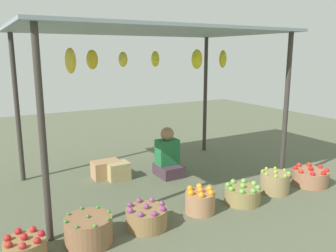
{
  "coord_description": "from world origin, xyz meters",
  "views": [
    {
      "loc": [
        -2.27,
        -4.5,
        1.92
      ],
      "look_at": [
        0.0,
        -0.51,
        0.95
      ],
      "focal_mm": 37.19,
      "sensor_mm": 36.0,
      "label": 1
    }
  ],
  "objects_px": {
    "basket_red_apples": "(25,249)",
    "wooden_crate_near_vendor": "(106,169)",
    "vendor_person": "(168,157)",
    "basket_green_apples": "(242,195)",
    "basket_limes": "(275,182)",
    "basket_green_chilies": "(89,230)",
    "basket_red_tomatoes": "(310,177)",
    "basket_oranges": "(200,201)",
    "wooden_crate_stacked_rear": "(118,171)",
    "basket_purple_onions": "(147,217)"
  },
  "relations": [
    {
      "from": "basket_limes",
      "to": "wooden_crate_stacked_rear",
      "type": "xyz_separation_m",
      "value": [
        -1.72,
        1.56,
        -0.01
      ]
    },
    {
      "from": "basket_oranges",
      "to": "wooden_crate_near_vendor",
      "type": "xyz_separation_m",
      "value": [
        -0.59,
        1.72,
        -0.01
      ]
    },
    {
      "from": "basket_oranges",
      "to": "wooden_crate_stacked_rear",
      "type": "height_order",
      "value": "basket_oranges"
    },
    {
      "from": "basket_limes",
      "to": "basket_red_tomatoes",
      "type": "bearing_deg",
      "value": -4.61
    },
    {
      "from": "basket_red_apples",
      "to": "wooden_crate_near_vendor",
      "type": "bearing_deg",
      "value": 50.76
    },
    {
      "from": "basket_green_chilies",
      "to": "basket_limes",
      "type": "distance_m",
      "value": 2.67
    },
    {
      "from": "basket_red_tomatoes",
      "to": "wooden_crate_stacked_rear",
      "type": "distance_m",
      "value": 2.88
    },
    {
      "from": "wooden_crate_stacked_rear",
      "to": "basket_red_tomatoes",
      "type": "bearing_deg",
      "value": -33.96
    },
    {
      "from": "basket_green_apples",
      "to": "basket_red_tomatoes",
      "type": "relative_size",
      "value": 0.9
    },
    {
      "from": "vendor_person",
      "to": "basket_oranges",
      "type": "xyz_separation_m",
      "value": [
        -0.31,
        -1.33,
        -0.16
      ]
    },
    {
      "from": "vendor_person",
      "to": "basket_purple_onions",
      "type": "height_order",
      "value": "vendor_person"
    },
    {
      "from": "basket_green_chilies",
      "to": "basket_red_tomatoes",
      "type": "relative_size",
      "value": 0.95
    },
    {
      "from": "basket_red_tomatoes",
      "to": "basket_green_apples",
      "type": "bearing_deg",
      "value": 179.65
    },
    {
      "from": "wooden_crate_near_vendor",
      "to": "basket_red_apples",
      "type": "bearing_deg",
      "value": -129.24
    },
    {
      "from": "wooden_crate_near_vendor",
      "to": "vendor_person",
      "type": "bearing_deg",
      "value": -23.3
    },
    {
      "from": "basket_oranges",
      "to": "basket_green_chilies",
      "type": "bearing_deg",
      "value": -178.85
    },
    {
      "from": "basket_red_tomatoes",
      "to": "wooden_crate_stacked_rear",
      "type": "bearing_deg",
      "value": 146.04
    },
    {
      "from": "basket_red_tomatoes",
      "to": "wooden_crate_near_vendor",
      "type": "height_order",
      "value": "basket_red_tomatoes"
    },
    {
      "from": "basket_green_chilies",
      "to": "basket_limes",
      "type": "xyz_separation_m",
      "value": [
        2.67,
        0.03,
        -0.0
      ]
    },
    {
      "from": "vendor_person",
      "to": "wooden_crate_near_vendor",
      "type": "distance_m",
      "value": 0.99
    },
    {
      "from": "basket_red_tomatoes",
      "to": "wooden_crate_stacked_rear",
      "type": "xyz_separation_m",
      "value": [
        -2.39,
        1.61,
        0.02
      ]
    },
    {
      "from": "basket_red_tomatoes",
      "to": "vendor_person",
      "type": "bearing_deg",
      "value": 139.63
    },
    {
      "from": "basket_oranges",
      "to": "basket_limes",
      "type": "distance_m",
      "value": 1.27
    },
    {
      "from": "basket_purple_onions",
      "to": "basket_oranges",
      "type": "height_order",
      "value": "basket_oranges"
    },
    {
      "from": "basket_red_apples",
      "to": "basket_green_apples",
      "type": "bearing_deg",
      "value": -0.58
    },
    {
      "from": "basket_purple_onions",
      "to": "wooden_crate_near_vendor",
      "type": "bearing_deg",
      "value": 85.04
    },
    {
      "from": "basket_limes",
      "to": "wooden_crate_near_vendor",
      "type": "height_order",
      "value": "basket_limes"
    },
    {
      "from": "basket_green_chilies",
      "to": "vendor_person",
      "type": "bearing_deg",
      "value": 38.6
    },
    {
      "from": "basket_red_apples",
      "to": "wooden_crate_stacked_rear",
      "type": "height_order",
      "value": "basket_red_apples"
    },
    {
      "from": "basket_red_apples",
      "to": "basket_limes",
      "type": "distance_m",
      "value": 3.28
    },
    {
      "from": "vendor_person",
      "to": "basket_oranges",
      "type": "relative_size",
      "value": 2.12
    },
    {
      "from": "basket_green_apples",
      "to": "basket_limes",
      "type": "bearing_deg",
      "value": 4.16
    },
    {
      "from": "basket_limes",
      "to": "wooden_crate_stacked_rear",
      "type": "height_order",
      "value": "basket_limes"
    },
    {
      "from": "basket_purple_onions",
      "to": "basket_green_apples",
      "type": "relative_size",
      "value": 1.0
    },
    {
      "from": "basket_red_apples",
      "to": "basket_purple_onions",
      "type": "height_order",
      "value": "basket_purple_onions"
    },
    {
      "from": "basket_red_apples",
      "to": "wooden_crate_near_vendor",
      "type": "distance_m",
      "value": 2.25
    },
    {
      "from": "basket_limes",
      "to": "wooden_crate_near_vendor",
      "type": "xyz_separation_m",
      "value": [
        -1.86,
        1.72,
        -0.01
      ]
    },
    {
      "from": "vendor_person",
      "to": "basket_green_apples",
      "type": "relative_size",
      "value": 1.68
    },
    {
      "from": "vendor_person",
      "to": "basket_green_chilies",
      "type": "relative_size",
      "value": 1.6
    },
    {
      "from": "wooden_crate_near_vendor",
      "to": "wooden_crate_stacked_rear",
      "type": "height_order",
      "value": "wooden_crate_near_vendor"
    },
    {
      "from": "basket_purple_onions",
      "to": "basket_green_chilies",
      "type": "bearing_deg",
      "value": -179.18
    },
    {
      "from": "basket_oranges",
      "to": "basket_purple_onions",
      "type": "bearing_deg",
      "value": -178.55
    },
    {
      "from": "basket_red_apples",
      "to": "wooden_crate_near_vendor",
      "type": "relative_size",
      "value": 0.92
    },
    {
      "from": "vendor_person",
      "to": "basket_red_tomatoes",
      "type": "height_order",
      "value": "vendor_person"
    },
    {
      "from": "basket_limes",
      "to": "basket_red_tomatoes",
      "type": "relative_size",
      "value": 0.78
    },
    {
      "from": "basket_limes",
      "to": "basket_green_chilies",
      "type": "bearing_deg",
      "value": -179.43
    },
    {
      "from": "basket_red_apples",
      "to": "basket_red_tomatoes",
      "type": "distance_m",
      "value": 3.95
    },
    {
      "from": "basket_oranges",
      "to": "basket_green_apples",
      "type": "bearing_deg",
      "value": -4.29
    },
    {
      "from": "vendor_person",
      "to": "basket_purple_onions",
      "type": "distance_m",
      "value": 1.72
    },
    {
      "from": "vendor_person",
      "to": "basket_green_apples",
      "type": "height_order",
      "value": "vendor_person"
    }
  ]
}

